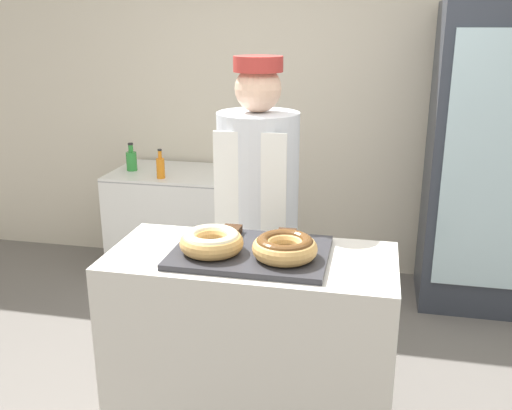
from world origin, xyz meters
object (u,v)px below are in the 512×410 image
(brownie_back_left, at_px, (232,230))
(chest_freezer, at_px, (184,223))
(beverage_fridge, at_px, (483,161))
(baker_person, at_px, (258,221))
(brownie_back_right, at_px, (286,234))
(donut_chocolate_glaze, at_px, (285,247))
(serving_tray, at_px, (251,252))
(bottle_orange, at_px, (161,167))
(donut_light_glaze, at_px, (212,241))
(bottle_green, at_px, (132,160))

(brownie_back_left, xyz_separation_m, chest_freezer, (-0.78, 1.60, -0.58))
(beverage_fridge, bearing_deg, baker_person, -136.65)
(brownie_back_left, bearing_deg, brownie_back_right, 0.00)
(brownie_back_left, height_order, chest_freezer, brownie_back_left)
(brownie_back_left, bearing_deg, chest_freezer, 116.14)
(brownie_back_right, xyz_separation_m, baker_person, (-0.21, 0.42, -0.10))
(donut_chocolate_glaze, height_order, brownie_back_left, donut_chocolate_glaze)
(serving_tray, relative_size, brownie_back_left, 8.12)
(serving_tray, relative_size, bottle_orange, 2.99)
(baker_person, xyz_separation_m, chest_freezer, (-0.81, 1.17, -0.48))
(serving_tray, relative_size, chest_freezer, 0.60)
(donut_light_glaze, distance_m, donut_chocolate_glaze, 0.29)
(donut_light_glaze, relative_size, baker_person, 0.15)
(baker_person, xyz_separation_m, bottle_orange, (-0.89, 0.97, -0.00))
(donut_chocolate_glaze, bearing_deg, donut_light_glaze, 180.00)
(brownie_back_left, distance_m, brownie_back_right, 0.24)
(donut_light_glaze, distance_m, brownie_back_right, 0.34)
(brownie_back_right, xyz_separation_m, bottle_green, (-1.39, 1.56, -0.10))
(baker_person, bearing_deg, brownie_back_right, -63.34)
(brownie_back_left, height_order, beverage_fridge, beverage_fridge)
(donut_chocolate_glaze, bearing_deg, brownie_back_right, 97.36)
(donut_light_glaze, height_order, donut_chocolate_glaze, same)
(brownie_back_right, bearing_deg, brownie_back_left, 180.00)
(donut_light_glaze, distance_m, beverage_fridge, 2.22)
(donut_light_glaze, relative_size, bottle_green, 1.24)
(donut_chocolate_glaze, xyz_separation_m, bottle_green, (-1.42, 1.77, -0.13))
(bottle_orange, relative_size, bottle_green, 1.01)
(donut_light_glaze, bearing_deg, serving_tray, 20.54)
(serving_tray, xyz_separation_m, beverage_fridge, (1.14, 1.75, 0.03))
(chest_freezer, bearing_deg, brownie_back_right, -57.43)
(donut_chocolate_glaze, distance_m, brownie_back_right, 0.22)
(baker_person, bearing_deg, donut_chocolate_glaze, -69.35)
(serving_tray, height_order, bottle_green, bottle_green)
(serving_tray, xyz_separation_m, bottle_green, (-1.28, 1.72, -0.07))
(donut_chocolate_glaze, relative_size, brownie_back_left, 3.33)
(chest_freezer, height_order, bottle_green, bottle_green)
(baker_person, bearing_deg, bottle_orange, 132.58)
(donut_light_glaze, xyz_separation_m, brownie_back_right, (0.26, 0.21, -0.03))
(bottle_green, bearing_deg, donut_chocolate_glaze, -51.29)
(baker_person, distance_m, chest_freezer, 1.50)
(donut_light_glaze, bearing_deg, brownie_back_right, 38.94)
(donut_light_glaze, relative_size, beverage_fridge, 0.13)
(donut_chocolate_glaze, relative_size, chest_freezer, 0.25)
(brownie_back_right, distance_m, beverage_fridge, 1.89)
(chest_freezer, distance_m, bottle_green, 0.61)
(baker_person, bearing_deg, donut_light_glaze, -94.65)
(baker_person, distance_m, beverage_fridge, 1.70)
(brownie_back_right, relative_size, bottle_green, 0.37)
(donut_chocolate_glaze, relative_size, bottle_orange, 1.23)
(brownie_back_right, height_order, beverage_fridge, beverage_fridge)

